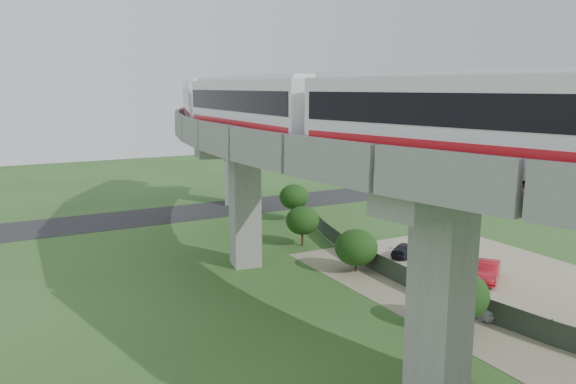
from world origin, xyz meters
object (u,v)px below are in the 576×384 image
object	(u,v)px
car_white	(475,302)
car_dark	(406,250)
car_red	(488,271)
metro_train	(255,103)

from	to	relation	value
car_white	car_dark	distance (m)	11.65
car_white	car_red	bearing A→B (deg)	39.54
car_white	car_red	world-z (taller)	car_red
metro_train	car_red	size ratio (longest dim) A/B	14.79
metro_train	car_white	xyz separation A→B (m)	(8.33, -13.33, -11.63)
car_dark	car_red	bearing A→B (deg)	162.61
metro_train	car_red	xyz separation A→B (m)	(13.42, -9.65, -11.59)
car_white	car_dark	world-z (taller)	car_white
metro_train	car_white	distance (m)	19.55
metro_train	car_dark	distance (m)	17.10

